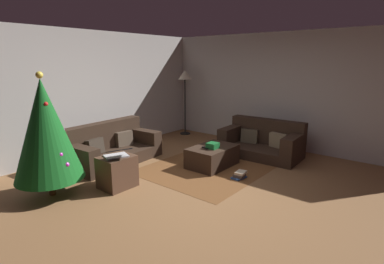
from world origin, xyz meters
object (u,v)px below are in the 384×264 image
Objects in this scene: ottoman at (212,156)px; gift_box at (213,146)px; couch_left at (111,147)px; tv_remote at (205,148)px; corner_lamp at (185,80)px; couch_right at (263,142)px; side_table at (117,172)px; book_stack at (240,175)px; laptop at (117,154)px; christmas_tree at (46,130)px.

gift_box is at bearing -144.47° from ottoman.
couch_left reaches higher than ottoman.
corner_lamp is (1.84, 2.07, 1.08)m from tv_remote.
corner_lamp is (1.65, 2.11, 1.29)m from ottoman.
couch_right is 3.19× the size of side_table.
tv_remote is 0.57× the size of book_stack.
side_table is 0.32m from laptop.
gift_box is at bearing -26.70° from tv_remote.
corner_lamp is at bearing 56.66° from book_stack.
laptop is at bearing 163.55° from ottoman.
christmas_tree is 3.56× the size of laptop.
corner_lamp reaches higher than book_stack.
book_stack is at bearing 104.61° from couch_left.
gift_box is at bearing -128.76° from corner_lamp.
couch_right is 1.31m from ottoman.
book_stack is (-0.22, -0.73, -0.13)m from ottoman.
corner_lamp reaches higher than ottoman.
couch_right is at bearing -18.66° from side_table.
gift_box is 1.82m from side_table.
couch_right is at bearing 4.00° from tv_remote.
ottoman is at bearing -23.54° from christmas_tree.
laptop reaches higher than ottoman.
couch_right is at bearing 11.96° from book_stack.
ottoman is 2.93m from christmas_tree.
corner_lamp reaches higher than tv_remote.
gift_box reaches higher than tv_remote.
laptop is (-3.03, 0.96, 0.28)m from couch_right.
side_table is 3.95m from corner_lamp.
ottoman is 1.86× the size of laptop.
couch_left is 3.15m from couch_right.
christmas_tree is at bearing 17.20° from couch_left.
couch_left is 1.90m from tv_remote.
couch_right is 1.50m from book_stack.
ottoman is (1.06, -1.73, -0.10)m from couch_left.
christmas_tree is 4.38m from corner_lamp.
side_table is (-1.60, 0.55, -0.14)m from tv_remote.
laptop is 0.30× the size of corner_lamp.
couch_right reaches higher than side_table.
laptop is at bearing 69.76° from couch_right.
corner_lamp is at bearing -176.25° from couch_left.
couch_left is at bearing 139.76° from tv_remote.
couch_left is 3.68× the size of laptop.
tv_remote reaches higher than ottoman.
ottoman is at bearing 35.53° from gift_box.
laptop is at bearing 141.35° from book_stack.
couch_left is 6.72× the size of book_stack.
corner_lamp is at bearing 51.89° from ottoman.
christmas_tree is at bearing 65.16° from couch_right.
christmas_tree is (-2.58, 1.13, 0.81)m from ottoman.
couch_right is 0.90× the size of christmas_tree.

